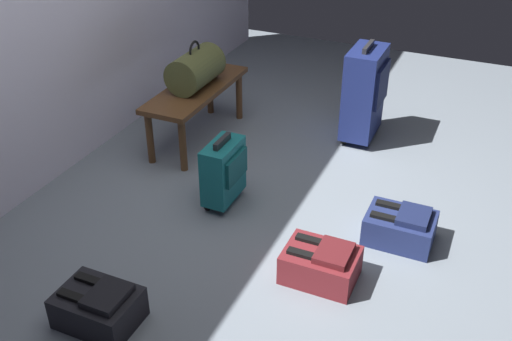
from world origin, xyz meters
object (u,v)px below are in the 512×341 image
at_px(backpack_dark, 99,307).
at_px(backpack_maroon, 321,264).
at_px(suitcase_upright_navy, 364,92).
at_px(cell_phone, 213,69).
at_px(duffel_bag_olive, 196,69).
at_px(suitcase_small_teal, 224,171).
at_px(bench, 196,95).
at_px(backpack_navy, 400,227).

height_order(backpack_dark, backpack_maroon, same).
height_order(suitcase_upright_navy, backpack_dark, suitcase_upright_navy).
bearing_deg(cell_phone, backpack_dark, -166.76).
distance_m(duffel_bag_olive, suitcase_small_teal, 0.95).
bearing_deg(suitcase_upright_navy, duffel_bag_olive, 113.83).
height_order(duffel_bag_olive, backpack_maroon, duffel_bag_olive).
relative_size(duffel_bag_olive, cell_phone, 3.06).
bearing_deg(bench, backpack_navy, -110.66).
relative_size(bench, backpack_dark, 2.63).
bearing_deg(duffel_bag_olive, backpack_maroon, -129.87).
bearing_deg(backpack_navy, backpack_dark, 136.01).
bearing_deg(backpack_dark, bench, 14.44).
height_order(suitcase_upright_navy, backpack_maroon, suitcase_upright_navy).
bearing_deg(bench, duffel_bag_olive, 0.00).
relative_size(bench, duffel_bag_olive, 2.27).
xyz_separation_m(duffel_bag_olive, backpack_dark, (-1.85, -0.47, -0.46)).
relative_size(cell_phone, suitcase_upright_navy, 0.20).
height_order(bench, suitcase_upright_navy, suitcase_upright_navy).
xyz_separation_m(bench, cell_phone, (0.35, 0.04, 0.07)).
bearing_deg(suitcase_upright_navy, backpack_dark, 164.82).
bearing_deg(suitcase_small_teal, bench, 39.32).
height_order(cell_phone, backpack_dark, cell_phone).
height_order(duffel_bag_olive, backpack_dark, duffel_bag_olive).
distance_m(bench, backpack_dark, 1.92).
distance_m(suitcase_small_teal, backpack_maroon, 0.89).
bearing_deg(suitcase_upright_navy, suitcase_small_teal, 155.50).
xyz_separation_m(bench, backpack_maroon, (-1.11, -1.34, -0.26)).
xyz_separation_m(duffel_bag_olive, suitcase_upright_navy, (0.49, -1.11, -0.17)).
bearing_deg(backpack_maroon, cell_phone, 43.47).
relative_size(suitcase_small_teal, backpack_dark, 1.21).
bearing_deg(duffel_bag_olive, backpack_navy, -110.94).
bearing_deg(suitcase_small_teal, backpack_maroon, -118.45).
relative_size(duffel_bag_olive, suitcase_upright_navy, 0.60).
height_order(cell_phone, backpack_navy, cell_phone).
relative_size(backpack_navy, backpack_maroon, 1.00).
xyz_separation_m(suitcase_upright_navy, backpack_maroon, (-1.61, -0.23, -0.28)).
xyz_separation_m(bench, backpack_dark, (-1.84, -0.47, -0.26)).
xyz_separation_m(duffel_bag_olive, cell_phone, (0.34, 0.04, -0.13)).
bearing_deg(cell_phone, suitcase_upright_navy, -82.45).
bearing_deg(backpack_dark, cell_phone, 13.24).
relative_size(backpack_dark, backpack_navy, 1.00).
height_order(duffel_bag_olive, suitcase_upright_navy, duffel_bag_olive).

